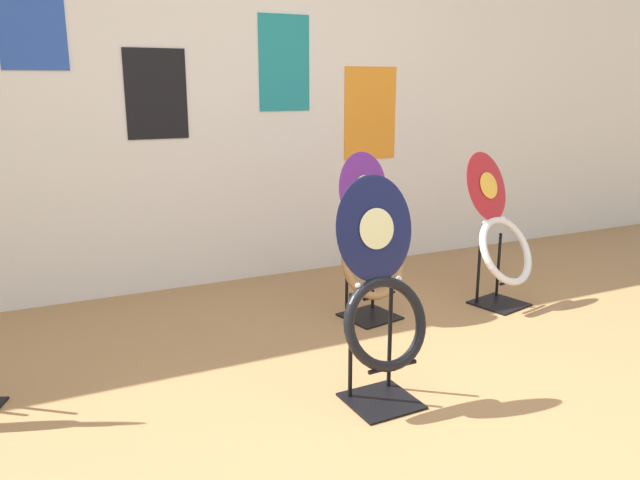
# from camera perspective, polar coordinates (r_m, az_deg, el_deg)

# --- Properties ---
(ground_plane) EXTENTS (14.00, 14.00, 0.00)m
(ground_plane) POSITION_cam_1_polar(r_m,az_deg,el_deg) (2.36, 14.62, -19.78)
(ground_plane) COLOR #A37547
(wall_back) EXTENTS (8.00, 0.07, 2.60)m
(wall_back) POSITION_cam_1_polar(r_m,az_deg,el_deg) (4.15, -7.32, 14.04)
(wall_back) COLOR silver
(wall_back) RESTS_ON ground_plane
(toilet_seat_display_purple_note) EXTENTS (0.46, 0.33, 0.94)m
(toilet_seat_display_purple_note) POSITION_cam_1_polar(r_m,az_deg,el_deg) (3.48, 4.65, -0.84)
(toilet_seat_display_purple_note) COLOR black
(toilet_seat_display_purple_note) RESTS_ON ground_plane
(toilet_seat_display_navy_moon) EXTENTS (0.39, 0.29, 0.95)m
(toilet_seat_display_navy_moon) POSITION_cam_1_polar(r_m,az_deg,el_deg) (2.54, 5.64, -5.24)
(toilet_seat_display_navy_moon) COLOR black
(toilet_seat_display_navy_moon) RESTS_ON ground_plane
(toilet_seat_display_crimson_swirl) EXTENTS (0.47, 0.45, 0.91)m
(toilet_seat_display_crimson_swirl) POSITION_cam_1_polar(r_m,az_deg,el_deg) (3.84, 16.03, 0.59)
(toilet_seat_display_crimson_swirl) COLOR black
(toilet_seat_display_crimson_swirl) RESTS_ON ground_plane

